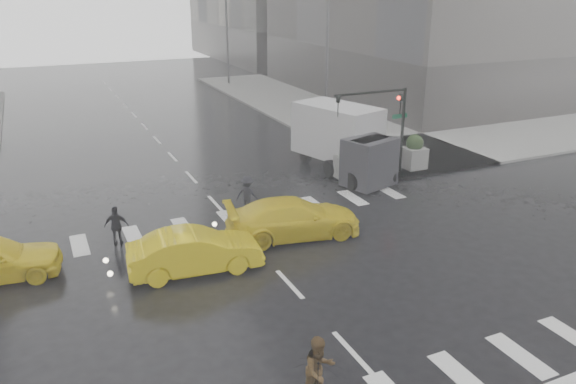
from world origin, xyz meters
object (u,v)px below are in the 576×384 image
traffic_signal_pole (387,115)px  box_truck (345,139)px  taxi_mid (195,251)px  pedestrian_brown (319,370)px

traffic_signal_pole → box_truck: size_ratio=0.70×
taxi_mid → box_truck: (10.04, 7.21, 1.07)m
traffic_signal_pole → taxi_mid: traffic_signal_pole is taller
pedestrian_brown → taxi_mid: size_ratio=0.39×
pedestrian_brown → taxi_mid: pedestrian_brown is taller
pedestrian_brown → traffic_signal_pole: bearing=44.6°
box_truck → traffic_signal_pole: bearing=-59.2°
pedestrian_brown → box_truck: (9.19, 14.67, 0.94)m
traffic_signal_pole → pedestrian_brown: 17.22m
taxi_mid → box_truck: bearing=-48.7°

